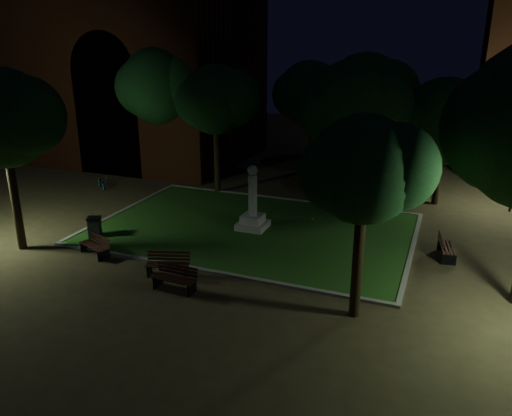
{
  "coord_description": "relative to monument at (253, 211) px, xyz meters",
  "views": [
    {
      "loc": [
        8.67,
        -19.37,
        9.02
      ],
      "look_at": [
        0.57,
        1.0,
        1.52
      ],
      "focal_mm": 35.0,
      "sensor_mm": 36.0,
      "label": 1
    }
  ],
  "objects": [
    {
      "name": "lawn",
      "position": [
        0.0,
        0.0,
        -0.92
      ],
      "size": [
        15.0,
        10.0,
        0.08
      ],
      "primitive_type": "cube",
      "color": "#234F18",
      "rests_on": "ground"
    },
    {
      "name": "lawn_kerb",
      "position": [
        0.0,
        0.0,
        -0.9
      ],
      "size": [
        15.4,
        10.4,
        0.12
      ],
      "color": "slate",
      "rests_on": "ground"
    },
    {
      "name": "lamppost_nw",
      "position": [
        -12.9,
        8.29,
        1.98
      ],
      "size": [
        1.18,
        0.28,
        4.15
      ],
      "color": "black",
      "rests_on": "ground"
    },
    {
      "name": "bench_near_left",
      "position": [
        -1.27,
        -5.86,
        -0.51
      ],
      "size": [
        1.82,
        1.11,
        0.94
      ],
      "rotation": [
        0.0,
        0.0,
        0.32
      ],
      "color": "black",
      "rests_on": "ground"
    },
    {
      "name": "bench_west_near",
      "position": [
        -5.25,
        -5.33,
        -0.54
      ],
      "size": [
        1.72,
        1.1,
        0.89
      ],
      "rotation": [
        0.0,
        0.0,
        -0.36
      ],
      "color": "black",
      "rests_on": "ground"
    },
    {
      "name": "monument",
      "position": [
        0.0,
        0.0,
        0.0
      ],
      "size": [
        1.4,
        1.4,
        3.2
      ],
      "color": "#ACA49E",
      "rests_on": "lawn"
    },
    {
      "name": "tree_west",
      "position": [
        -8.71,
        -5.99,
        4.9
      ],
      "size": [
        5.14,
        4.2,
        7.96
      ],
      "color": "black",
      "rests_on": "ground"
    },
    {
      "name": "bench_right_side",
      "position": [
        8.96,
        0.01,
        -0.51
      ],
      "size": [
        0.85,
        1.79,
        0.94
      ],
      "rotation": [
        0.0,
        0.0,
        1.72
      ],
      "color": "black",
      "rests_on": "ground"
    },
    {
      "name": "tree_far_north",
      "position": [
        -0.05,
        10.05,
        4.72
      ],
      "size": [
        5.01,
        4.09,
        7.73
      ],
      "color": "black",
      "rests_on": "ground"
    },
    {
      "name": "building_main",
      "position": [
        -15.86,
        11.79,
        6.42
      ],
      "size": [
        20.0,
        12.0,
        15.0
      ],
      "color": "#431D0E",
      "rests_on": "ground"
    },
    {
      "name": "bench_far_side",
      "position": [
        4.17,
        7.51,
        -0.5
      ],
      "size": [
        1.86,
        1.12,
        0.97
      ],
      "rotation": [
        0.0,
        0.0,
        3.45
      ],
      "color": "black",
      "rests_on": "ground"
    },
    {
      "name": "tree_extra",
      "position": [
        3.67,
        8.92,
        4.89
      ],
      "size": [
        5.96,
        4.86,
        8.28
      ],
      "color": "black",
      "rests_on": "ground"
    },
    {
      "name": "bench_near_right",
      "position": [
        -0.37,
        -6.83,
        -0.52
      ],
      "size": [
        1.72,
        0.64,
        0.94
      ],
      "rotation": [
        0.0,
        0.0,
        -0.02
      ],
      "color": "black",
      "rests_on": "ground"
    },
    {
      "name": "ground",
      "position": [
        0.0,
        -2.0,
        -0.96
      ],
      "size": [
        80.0,
        80.0,
        0.0
      ],
      "primitive_type": "plane",
      "color": "#3F3420"
    },
    {
      "name": "tree_ne",
      "position": [
        8.26,
        7.59,
        3.76
      ],
      "size": [
        5.81,
        4.74,
        7.09
      ],
      "color": "black",
      "rests_on": "ground"
    },
    {
      "name": "trash_bin",
      "position": [
        -6.57,
        -3.72,
        -0.44
      ],
      "size": [
        0.78,
        0.78,
        1.01
      ],
      "color": "black",
      "rests_on": "ground"
    },
    {
      "name": "bicycle",
      "position": [
        -11.52,
        3.07,
        -0.56
      ],
      "size": [
        1.53,
        1.34,
        0.8
      ],
      "primitive_type": "imported",
      "rotation": [
        0.0,
        0.0,
        0.92
      ],
      "color": "black",
      "rests_on": "ground"
    },
    {
      "name": "tree_north_er",
      "position": [
        3.56,
        5.63,
        4.55
      ],
      "size": [
        6.1,
        4.98,
        8.0
      ],
      "color": "black",
      "rests_on": "ground"
    },
    {
      "name": "tree_se",
      "position": [
        6.33,
        -6.19,
        4.18
      ],
      "size": [
        4.28,
        3.49,
        6.9
      ],
      "color": "black",
      "rests_on": "ground"
    },
    {
      "name": "tree_nw",
      "position": [
        -8.96,
        6.69,
        5.16
      ],
      "size": [
        6.11,
        4.99,
        8.61
      ],
      "color": "black",
      "rests_on": "ground"
    },
    {
      "name": "tree_north_wl",
      "position": [
        -4.3,
        5.09,
        4.64
      ],
      "size": [
        4.97,
        4.06,
        7.64
      ],
      "color": "black",
      "rests_on": "ground"
    }
  ]
}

